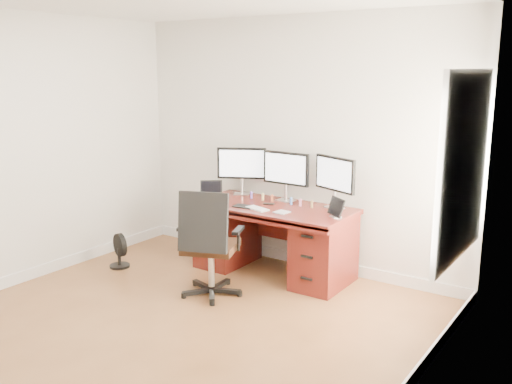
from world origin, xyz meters
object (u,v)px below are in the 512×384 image
Objects in this scene: office_chair at (210,262)px; keyboard at (257,209)px; floor_fan at (119,251)px; monitor_center at (286,170)px; desk at (273,237)px.

keyboard is (0.13, 0.62, 0.41)m from office_chair.
monitor_center reaches higher than floor_fan.
monitor_center is 0.59m from keyboard.
desk is at bearing 47.55° from floor_fan.
keyboard is at bearing -99.03° from desk.
office_chair is 0.76m from keyboard.
floor_fan is 1.67m from keyboard.
office_chair is (-0.17, -0.87, -0.05)m from desk.
keyboard is at bearing 57.43° from office_chair.
monitor_center reaches higher than keyboard.
keyboard is at bearing 40.13° from floor_fan.
office_chair is 1.34m from monitor_center.
floor_fan is 1.48× the size of keyboard.
monitor_center reaches higher than office_chair.
office_chair is 1.35m from floor_fan.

